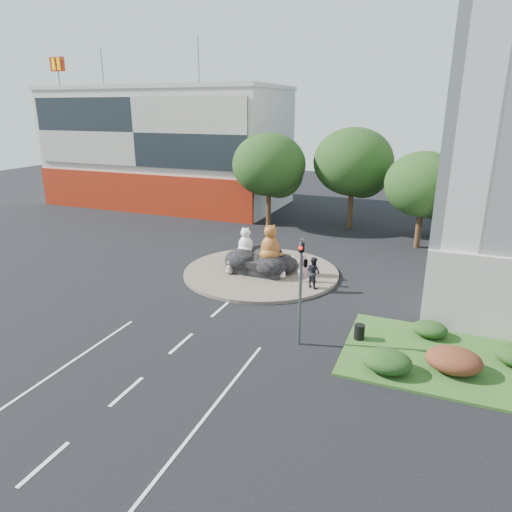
% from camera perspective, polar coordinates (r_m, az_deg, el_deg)
% --- Properties ---
extents(ground, '(120.00, 120.00, 0.00)m').
position_cam_1_polar(ground, '(21.54, -9.33, -10.75)').
color(ground, black).
rests_on(ground, ground).
extents(roundabout_island, '(10.00, 10.00, 0.20)m').
position_cam_1_polar(roundabout_island, '(29.68, 0.63, -2.02)').
color(roundabout_island, brown).
rests_on(roundabout_island, ground).
extents(rock_plinth, '(3.20, 2.60, 0.90)m').
position_cam_1_polar(rock_plinth, '(29.50, 0.63, -1.02)').
color(rock_plinth, black).
rests_on(rock_plinth, roundabout_island).
extents(shophouse_block, '(25.20, 12.30, 17.40)m').
position_cam_1_polar(shophouse_block, '(52.29, -10.90, 13.27)').
color(shophouse_block, beige).
rests_on(shophouse_block, ground).
extents(grass_verge, '(10.00, 6.00, 0.12)m').
position_cam_1_polar(grass_verge, '(21.62, 24.64, -12.02)').
color(grass_verge, '#26501A').
rests_on(grass_verge, ground).
extents(tree_left, '(6.46, 6.46, 8.27)m').
position_cam_1_polar(tree_left, '(40.86, 1.74, 10.98)').
color(tree_left, '#382314').
rests_on(tree_left, ground).
extents(tree_mid, '(6.84, 6.84, 8.76)m').
position_cam_1_polar(tree_mid, '(40.91, 12.16, 11.04)').
color(tree_mid, '#382314').
rests_on(tree_mid, ground).
extents(tree_right, '(5.70, 5.70, 7.30)m').
position_cam_1_polar(tree_right, '(36.47, 20.27, 8.04)').
color(tree_right, '#382314').
rests_on(tree_right, ground).
extents(hedge_near_green, '(2.00, 1.60, 0.90)m').
position_cam_1_polar(hedge_near_green, '(19.58, 16.04, -12.51)').
color(hedge_near_green, black).
rests_on(hedge_near_green, grass_verge).
extents(hedge_red, '(2.20, 1.76, 0.99)m').
position_cam_1_polar(hedge_red, '(20.44, 23.49, -11.87)').
color(hedge_red, '#471D13').
rests_on(hedge_red, grass_verge).
extents(hedge_back_green, '(1.60, 1.28, 0.72)m').
position_cam_1_polar(hedge_back_green, '(22.96, 20.90, -8.54)').
color(hedge_back_green, black).
rests_on(hedge_back_green, grass_verge).
extents(traffic_light, '(0.44, 1.24, 5.00)m').
position_cam_1_polar(traffic_light, '(19.81, 5.91, -1.73)').
color(traffic_light, '#595B60').
rests_on(traffic_light, ground).
extents(street_lamp, '(2.34, 0.22, 8.06)m').
position_cam_1_polar(street_lamp, '(24.77, 27.56, 2.58)').
color(street_lamp, '#595B60').
rests_on(street_lamp, ground).
extents(cat_white, '(1.16, 1.02, 1.87)m').
position_cam_1_polar(cat_white, '(29.73, -1.30, 1.94)').
color(cat_white, white).
rests_on(cat_white, rock_plinth).
extents(cat_tabby, '(1.49, 1.31, 2.37)m').
position_cam_1_polar(cat_tabby, '(28.59, 1.81, 1.79)').
color(cat_tabby, '#BB7F26').
rests_on(cat_tabby, rock_plinth).
extents(kitten_calico, '(0.74, 0.72, 0.94)m').
position_cam_1_polar(kitten_calico, '(29.03, -3.32, -1.33)').
color(kitten_calico, beige).
rests_on(kitten_calico, roundabout_island).
extents(kitten_white, '(0.60, 0.56, 0.79)m').
position_cam_1_polar(kitten_white, '(28.32, 3.30, -2.00)').
color(kitten_white, silver).
rests_on(kitten_white, roundabout_island).
extents(pedestrian_pink, '(0.74, 0.57, 1.80)m').
position_cam_1_polar(pedestrian_pink, '(27.69, 5.86, -1.43)').
color(pedestrian_pink, pink).
rests_on(pedestrian_pink, roundabout_island).
extents(pedestrian_dark, '(1.14, 1.06, 1.86)m').
position_cam_1_polar(pedestrian_dark, '(26.86, 7.18, -2.03)').
color(pedestrian_dark, black).
rests_on(pedestrian_dark, roundabout_island).
extents(parked_car, '(4.49, 1.84, 1.45)m').
position_cam_1_polar(parked_car, '(47.33, -10.96, 6.09)').
color(parked_car, '#AEB0B6').
rests_on(parked_car, ground).
extents(litter_bin, '(0.62, 0.62, 0.70)m').
position_cam_1_polar(litter_bin, '(21.79, 12.79, -9.23)').
color(litter_bin, black).
rests_on(litter_bin, grass_verge).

